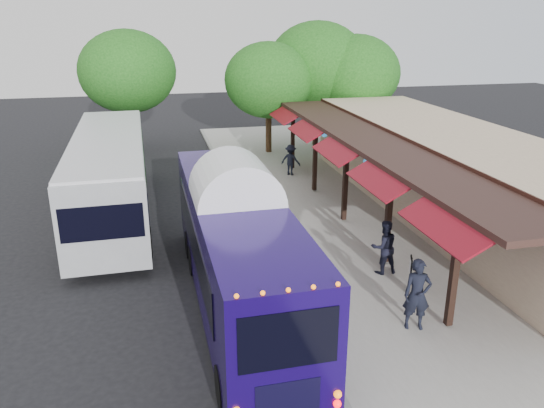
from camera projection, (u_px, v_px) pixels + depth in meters
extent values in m
plane|color=black|center=(276.00, 279.00, 17.13)|extent=(90.00, 90.00, 0.00)
cube|color=#9E9B93|center=(371.00, 220.00, 21.84)|extent=(10.00, 40.00, 0.15)
cube|color=gray|center=(254.00, 230.00, 20.79)|extent=(0.20, 40.00, 0.16)
cube|color=tan|center=(453.00, 175.00, 22.00)|extent=(5.00, 20.00, 3.60)
cube|color=black|center=(399.00, 142.00, 20.97)|extent=(0.06, 20.00, 0.60)
cube|color=#331E19|center=(374.00, 141.00, 20.70)|extent=(2.60, 20.00, 0.18)
cube|color=black|center=(455.00, 271.00, 13.65)|extent=(0.18, 0.18, 3.16)
cube|color=maroon|center=(445.00, 224.00, 13.11)|extent=(1.00, 3.20, 0.57)
cube|color=black|center=(388.00, 217.00, 17.33)|extent=(0.18, 0.18, 3.16)
cube|color=maroon|center=(379.00, 179.00, 16.79)|extent=(1.00, 3.20, 0.57)
cube|color=black|center=(345.00, 182.00, 21.00)|extent=(0.18, 0.18, 3.16)
cube|color=maroon|center=(336.00, 150.00, 20.46)|extent=(1.00, 3.20, 0.57)
cube|color=black|center=(315.00, 157.00, 24.67)|extent=(0.18, 0.18, 3.16)
cube|color=maroon|center=(307.00, 129.00, 24.13)|extent=(1.00, 3.20, 0.57)
cube|color=black|center=(293.00, 139.00, 28.35)|extent=(0.18, 0.18, 3.16)
cube|color=maroon|center=(285.00, 114.00, 27.81)|extent=(1.00, 3.20, 0.57)
sphere|color=#195A8C|center=(434.00, 205.00, 15.22)|extent=(0.26, 0.26, 0.26)
sphere|color=#195A8C|center=(367.00, 162.00, 19.81)|extent=(0.26, 0.26, 0.26)
sphere|color=#195A8C|center=(324.00, 134.00, 24.40)|extent=(0.26, 0.26, 0.26)
cube|color=#160650|center=(237.00, 245.00, 15.02)|extent=(2.47, 11.12, 2.91)
cube|color=#160650|center=(238.00, 295.00, 15.56)|extent=(2.42, 11.00, 0.32)
ellipsoid|color=white|center=(236.00, 197.00, 14.54)|extent=(2.47, 10.89, 0.52)
cube|color=black|center=(286.00, 341.00, 9.76)|extent=(1.93, 0.05, 1.20)
cylinder|color=black|center=(221.00, 387.00, 11.39)|extent=(0.29, 0.96, 0.96)
cylinder|color=black|center=(316.00, 373.00, 11.84)|extent=(0.29, 0.96, 0.96)
cylinder|color=black|center=(191.00, 244.00, 18.52)|extent=(0.29, 0.96, 0.96)
cylinder|color=black|center=(251.00, 239.00, 18.97)|extent=(0.29, 0.96, 0.96)
cube|color=#94979C|center=(111.00, 174.00, 21.93)|extent=(2.99, 12.78, 2.93)
cube|color=black|center=(74.00, 170.00, 21.55)|extent=(0.22, 10.82, 1.11)
cube|color=black|center=(145.00, 166.00, 22.14)|extent=(0.22, 10.82, 1.11)
cube|color=silver|center=(107.00, 138.00, 21.42)|extent=(2.93, 12.52, 0.11)
cylinder|color=black|center=(68.00, 249.00, 18.01)|extent=(0.33, 1.07, 1.06)
cylinder|color=black|center=(145.00, 242.00, 18.55)|extent=(0.33, 1.07, 1.06)
cylinder|color=black|center=(90.00, 180.00, 25.61)|extent=(0.33, 1.07, 1.06)
cylinder|color=black|center=(144.00, 177.00, 26.15)|extent=(0.33, 1.07, 1.06)
imported|color=black|center=(417.00, 295.00, 13.85)|extent=(0.82, 0.64, 1.97)
imported|color=black|center=(384.00, 247.00, 16.92)|extent=(0.88, 0.69, 1.80)
imported|color=black|center=(249.00, 177.00, 23.97)|extent=(1.21, 1.05, 1.95)
imported|color=black|center=(291.00, 160.00, 27.60)|extent=(1.19, 1.08, 1.61)
cube|color=black|center=(410.00, 274.00, 15.99)|extent=(0.08, 0.08, 1.05)
cube|color=black|center=(411.00, 266.00, 15.91)|extent=(0.22, 0.45, 0.57)
cube|color=white|center=(410.00, 266.00, 15.90)|extent=(0.17, 0.37, 0.48)
cylinder|color=#382314|center=(269.00, 130.00, 32.18)|extent=(0.36, 0.36, 3.02)
ellipsoid|color=#174D13|center=(268.00, 80.00, 31.19)|extent=(5.22, 5.22, 4.44)
cylinder|color=#382314|center=(316.00, 119.00, 34.01)|extent=(0.36, 0.36, 3.53)
ellipsoid|color=#174D13|center=(317.00, 64.00, 32.86)|extent=(6.10, 6.10, 5.19)
cylinder|color=#382314|center=(352.00, 124.00, 33.54)|extent=(0.36, 0.36, 3.19)
ellipsoid|color=#174D13|center=(355.00, 73.00, 32.50)|extent=(5.51, 5.51, 4.68)
cylinder|color=#382314|center=(132.00, 126.00, 32.58)|extent=(0.36, 0.36, 3.33)
ellipsoid|color=#174D13|center=(127.00, 71.00, 31.49)|extent=(5.75, 5.75, 4.89)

